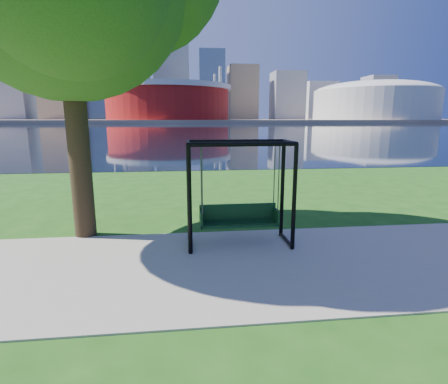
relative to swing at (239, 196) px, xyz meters
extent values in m
plane|color=#1E5114|center=(-0.60, -0.63, -1.12)|extent=(900.00, 900.00, 0.00)
cube|color=#9E937F|center=(-0.60, -1.13, -1.10)|extent=(120.00, 4.00, 0.03)
cube|color=black|center=(-0.60, 101.37, -1.11)|extent=(900.00, 180.00, 0.02)
cube|color=#937F60|center=(-0.60, 305.37, -0.12)|extent=(900.00, 228.00, 2.00)
cylinder|color=maroon|center=(-10.60, 234.37, 11.88)|extent=(80.00, 80.00, 22.00)
cylinder|color=silver|center=(-10.60, 234.37, 21.38)|extent=(83.00, 83.00, 3.00)
cylinder|color=silver|center=(22.31, 253.37, 16.88)|extent=(2.00, 2.00, 32.00)
cylinder|color=silver|center=(-43.51, 253.37, 16.88)|extent=(2.00, 2.00, 32.00)
cylinder|color=silver|center=(-43.51, 215.37, 16.88)|extent=(2.00, 2.00, 32.00)
cylinder|color=silver|center=(22.31, 215.37, 16.88)|extent=(2.00, 2.00, 32.00)
cylinder|color=beige|center=(134.40, 234.37, 10.88)|extent=(84.00, 84.00, 20.00)
ellipsoid|color=beige|center=(134.40, 234.37, 19.88)|extent=(84.00, 84.00, 15.12)
cube|color=gray|center=(-140.60, 309.37, 31.88)|extent=(28.00, 28.00, 62.00)
cube|color=#998466|center=(-100.60, 299.37, 44.88)|extent=(26.00, 26.00, 88.00)
cube|color=slate|center=(-70.60, 324.37, 48.38)|extent=(30.00, 24.00, 95.00)
cube|color=gray|center=(-40.60, 304.37, 36.88)|extent=(24.00, 24.00, 72.00)
cube|color=silver|center=(-10.60, 334.37, 40.88)|extent=(32.00, 28.00, 80.00)
cube|color=slate|center=(24.40, 309.37, 29.88)|extent=(22.00, 22.00, 58.00)
cube|color=#998466|center=(54.40, 324.37, 24.88)|extent=(26.00, 26.00, 48.00)
cube|color=gray|center=(94.40, 314.37, 21.88)|extent=(28.00, 24.00, 42.00)
cube|color=silver|center=(134.40, 339.37, 18.88)|extent=(30.00, 26.00, 36.00)
cube|color=gray|center=(184.40, 319.37, 20.88)|extent=(24.00, 24.00, 40.00)
cube|color=#998466|center=(224.40, 334.37, 16.88)|extent=(26.00, 26.00, 32.00)
cylinder|color=black|center=(-1.08, -0.47, 0.02)|extent=(0.09, 0.09, 2.27)
cylinder|color=black|center=(1.09, -0.47, 0.02)|extent=(0.09, 0.09, 2.27)
cylinder|color=black|center=(-1.09, 0.41, 0.02)|extent=(0.09, 0.09, 2.27)
cylinder|color=black|center=(1.08, 0.42, 0.02)|extent=(0.09, 0.09, 2.27)
cylinder|color=black|center=(0.00, -0.47, 1.15)|extent=(2.17, 0.09, 0.09)
cylinder|color=black|center=(0.00, 0.42, 1.15)|extent=(2.17, 0.09, 0.09)
cylinder|color=black|center=(-1.08, -0.03, 1.15)|extent=(0.09, 0.89, 0.09)
cylinder|color=black|center=(-1.08, -0.03, -1.04)|extent=(0.07, 0.89, 0.07)
cylinder|color=black|center=(1.09, -0.02, 1.15)|extent=(0.09, 0.89, 0.09)
cylinder|color=black|center=(1.09, -0.02, -1.04)|extent=(0.07, 0.89, 0.07)
cube|color=black|center=(0.00, -0.03, -0.63)|extent=(1.73, 0.45, 0.06)
cube|color=black|center=(0.00, 0.16, -0.41)|extent=(1.73, 0.05, 0.37)
cube|color=black|center=(-0.83, -0.03, -0.49)|extent=(0.05, 0.44, 0.34)
cube|color=black|center=(0.83, -0.03, -0.49)|extent=(0.05, 0.44, 0.34)
cylinder|color=#323136|center=(-0.81, -0.21, 0.39)|extent=(0.02, 0.02, 1.43)
cylinder|color=#323136|center=(0.81, -0.21, 0.39)|extent=(0.02, 0.02, 1.43)
cylinder|color=#323136|center=(-0.81, 0.15, 0.39)|extent=(0.02, 0.02, 1.43)
cylinder|color=#323136|center=(0.81, 0.16, 0.39)|extent=(0.02, 0.02, 1.43)
cylinder|color=black|center=(-3.56, 1.02, 1.33)|extent=(0.49, 0.49, 4.89)
camera|label=1|loc=(-1.18, -7.33, 1.65)|focal=28.00mm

